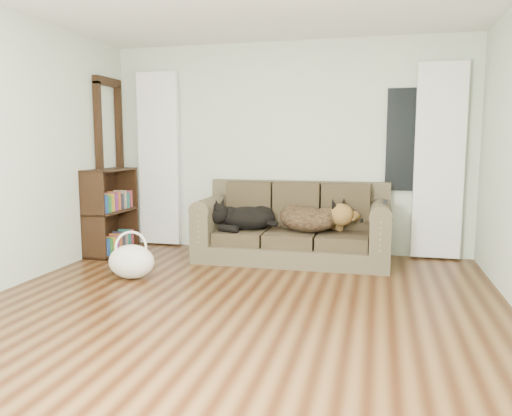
% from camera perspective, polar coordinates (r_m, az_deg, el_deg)
% --- Properties ---
extents(floor, '(5.00, 5.00, 0.00)m').
position_cam_1_polar(floor, '(4.10, -2.98, -12.09)').
color(floor, '#321809').
rests_on(floor, ground).
extents(wall_back, '(4.50, 0.04, 2.60)m').
position_cam_1_polar(wall_back, '(6.29, 3.55, 6.85)').
color(wall_back, '#B5CBA9').
rests_on(wall_back, ground).
extents(curtain_left, '(0.55, 0.08, 2.25)m').
position_cam_1_polar(curtain_left, '(6.73, -11.04, 5.50)').
color(curtain_left, white).
rests_on(curtain_left, ground).
extents(curtain_right, '(0.55, 0.08, 2.25)m').
position_cam_1_polar(curtain_right, '(6.15, 20.19, 4.99)').
color(curtain_right, white).
rests_on(curtain_right, ground).
extents(window_pane, '(0.50, 0.03, 1.20)m').
position_cam_1_polar(window_pane, '(6.17, 16.99, 7.46)').
color(window_pane, black).
rests_on(window_pane, wall_back).
extents(door_casing, '(0.07, 0.60, 2.10)m').
position_cam_1_polar(door_casing, '(6.64, -16.30, 4.44)').
color(door_casing, black).
rests_on(door_casing, ground).
extents(sofa, '(2.20, 0.95, 0.90)m').
position_cam_1_polar(sofa, '(5.82, 4.21, -1.62)').
color(sofa, brown).
rests_on(sofa, floor).
extents(dog_black_lab, '(0.70, 0.52, 0.28)m').
position_cam_1_polar(dog_black_lab, '(5.89, -1.35, -1.19)').
color(dog_black_lab, black).
rests_on(dog_black_lab, sofa).
extents(dog_shepherd, '(0.88, 0.79, 0.32)m').
position_cam_1_polar(dog_shepherd, '(5.77, 6.30, -1.32)').
color(dog_shepherd, black).
rests_on(dog_shepherd, sofa).
extents(tv_remote, '(0.06, 0.19, 0.02)m').
position_cam_1_polar(tv_remote, '(5.59, 14.59, 0.68)').
color(tv_remote, black).
rests_on(tv_remote, sofa).
extents(tote_bag, '(0.57, 0.51, 0.35)m').
position_cam_1_polar(tote_bag, '(5.24, -14.03, -6.10)').
color(tote_bag, beige).
rests_on(tote_bag, floor).
extents(bookshelf, '(0.42, 0.87, 1.05)m').
position_cam_1_polar(bookshelf, '(6.44, -16.25, -0.56)').
color(bookshelf, black).
rests_on(bookshelf, floor).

